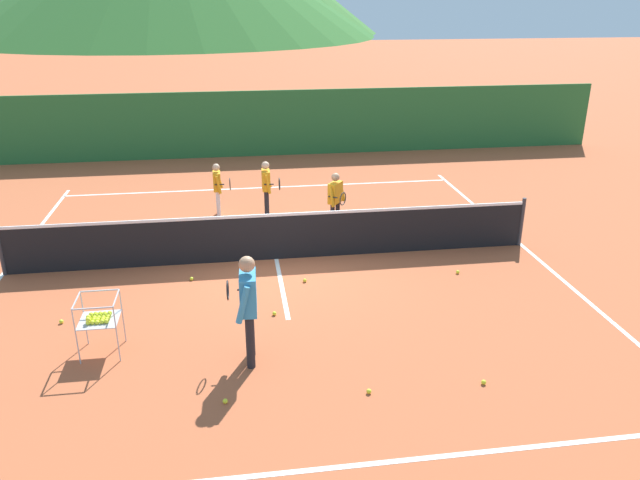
% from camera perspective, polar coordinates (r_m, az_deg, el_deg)
% --- Properties ---
extents(ground_plane, '(120.00, 120.00, 0.00)m').
position_cam_1_polar(ground_plane, '(12.48, -4.07, -1.76)').
color(ground_plane, '#B25633').
extents(line_baseline_near, '(10.48, 0.08, 0.01)m').
position_cam_1_polar(line_baseline_near, '(7.42, -0.19, -20.47)').
color(line_baseline_near, white).
rests_on(line_baseline_near, ground).
extents(line_baseline_far, '(10.48, 0.08, 0.01)m').
position_cam_1_polar(line_baseline_far, '(17.12, -5.37, 4.85)').
color(line_baseline_far, white).
rests_on(line_baseline_far, ground).
extents(line_sideline_west, '(0.08, 10.93, 0.01)m').
position_cam_1_polar(line_sideline_west, '(13.24, -27.34, -2.87)').
color(line_sideline_west, white).
rests_on(line_sideline_west, ground).
extents(line_sideline_east, '(0.08, 10.93, 0.01)m').
position_cam_1_polar(line_sideline_east, '(13.83, 18.12, -0.41)').
color(line_sideline_east, white).
rests_on(line_sideline_east, ground).
extents(line_service_center, '(0.08, 5.05, 0.01)m').
position_cam_1_polar(line_service_center, '(12.48, -4.07, -1.75)').
color(line_service_center, white).
rests_on(line_service_center, ground).
extents(tennis_net, '(10.45, 0.08, 1.05)m').
position_cam_1_polar(tennis_net, '(12.29, -4.13, 0.37)').
color(tennis_net, '#333338').
rests_on(tennis_net, ground).
extents(instructor, '(0.43, 0.77, 1.66)m').
position_cam_1_polar(instructor, '(8.74, -6.70, -5.53)').
color(instructor, black).
rests_on(instructor, ground).
extents(student_0, '(0.41, 0.61, 1.27)m').
position_cam_1_polar(student_0, '(14.88, -9.45, 5.08)').
color(student_0, silver).
rests_on(student_0, ground).
extents(student_1, '(0.40, 0.64, 1.35)m').
position_cam_1_polar(student_1, '(14.62, -4.97, 5.20)').
color(student_1, black).
rests_on(student_1, ground).
extents(student_2, '(0.46, 0.72, 1.34)m').
position_cam_1_polar(student_2, '(13.68, 1.46, 4.05)').
color(student_2, black).
rests_on(student_2, ground).
extents(ball_cart, '(0.58, 0.58, 0.90)m').
position_cam_1_polar(ball_cart, '(9.64, -19.83, -6.82)').
color(ball_cart, '#B7B7BC').
rests_on(ball_cart, ground).
extents(tennis_ball_3, '(0.07, 0.07, 0.07)m').
position_cam_1_polar(tennis_ball_3, '(10.37, -4.25, -6.80)').
color(tennis_ball_3, yellow).
rests_on(tennis_ball_3, ground).
extents(tennis_ball_4, '(0.07, 0.07, 0.07)m').
position_cam_1_polar(tennis_ball_4, '(8.53, 4.56, -13.79)').
color(tennis_ball_4, yellow).
rests_on(tennis_ball_4, ground).
extents(tennis_ball_5, '(0.07, 0.07, 0.07)m').
position_cam_1_polar(tennis_ball_5, '(8.43, -8.77, -14.54)').
color(tennis_ball_5, yellow).
rests_on(tennis_ball_5, ground).
extents(tennis_ball_6, '(0.07, 0.07, 0.07)m').
position_cam_1_polar(tennis_ball_6, '(11.47, -1.42, -3.76)').
color(tennis_ball_6, yellow).
rests_on(tennis_ball_6, ground).
extents(tennis_ball_7, '(0.07, 0.07, 0.07)m').
position_cam_1_polar(tennis_ball_7, '(10.94, -22.83, -6.98)').
color(tennis_ball_7, yellow).
rests_on(tennis_ball_7, ground).
extents(tennis_ball_8, '(0.07, 0.07, 0.07)m').
position_cam_1_polar(tennis_ball_8, '(8.97, 14.92, -12.61)').
color(tennis_ball_8, yellow).
rests_on(tennis_ball_8, ground).
extents(tennis_ball_10, '(0.07, 0.07, 0.07)m').
position_cam_1_polar(tennis_ball_10, '(12.09, 12.64, -2.91)').
color(tennis_ball_10, yellow).
rests_on(tennis_ball_10, ground).
extents(tennis_ball_11, '(0.07, 0.07, 0.07)m').
position_cam_1_polar(tennis_ball_11, '(11.78, -11.80, -3.53)').
color(tennis_ball_11, yellow).
rests_on(tennis_ball_11, ground).
extents(windscreen_fence, '(23.06, 0.08, 2.11)m').
position_cam_1_polar(windscreen_fence, '(20.38, -6.08, 10.65)').
color(windscreen_fence, '#286B33').
rests_on(windscreen_fence, ground).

